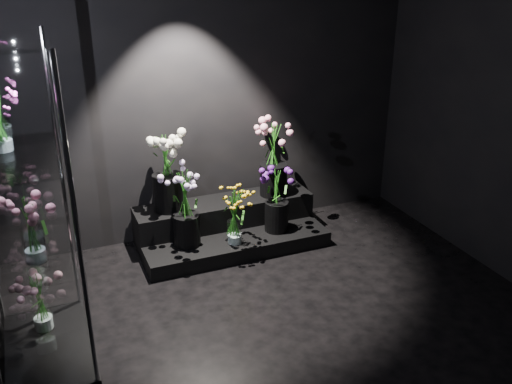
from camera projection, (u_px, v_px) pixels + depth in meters
floor at (302, 343)px, 4.08m from camera, size 4.00×4.00×0.00m
wall_back at (209, 90)px, 5.23m from camera, size 4.00×0.00×4.00m
display_riser at (228, 226)px, 5.44m from camera, size 1.72×0.76×0.38m
display_case at (24, 217)px, 3.51m from camera, size 0.59×0.98×2.15m
bouquet_orange_bells at (234, 215)px, 5.05m from camera, size 0.32×0.32×0.53m
bouquet_lilac at (186, 204)px, 4.98m from camera, size 0.37×0.37×0.70m
bouquet_purple at (277, 197)px, 5.27m from camera, size 0.35×0.35×0.60m
bouquet_cream_roses at (166, 168)px, 5.10m from camera, size 0.38×0.38×0.73m
bouquet_pink_roses at (274, 155)px, 5.42m from camera, size 0.48×0.48×0.70m
bouquet_case_pink at (31, 228)px, 3.40m from camera, size 0.33×0.33×0.42m
bouquet_case_base_pink at (39, 298)px, 3.98m from camera, size 0.40×0.40×0.47m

